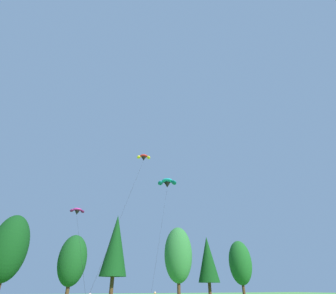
{
  "coord_description": "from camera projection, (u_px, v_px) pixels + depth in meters",
  "views": [
    {
      "loc": [
        -6.49,
        -1.08,
        2.0
      ],
      "look_at": [
        2.72,
        20.92,
        15.14
      ],
      "focal_mm": 27.41,
      "sensor_mm": 36.0,
      "label": 1
    }
  ],
  "objects": [
    {
      "name": "treeline_tree_c",
      "position": [
        9.0,
        248.0,
        36.92
      ],
      "size": [
        4.97,
        4.97,
        11.74
      ],
      "color": "#472D19",
      "rests_on": "ground_plane"
    },
    {
      "name": "treeline_tree_d",
      "position": [
        72.0,
        260.0,
        41.25
      ],
      "size": [
        4.45,
        4.45,
        9.8
      ],
      "color": "#472D19",
      "rests_on": "ground_plane"
    },
    {
      "name": "treeline_tree_e",
      "position": [
        115.0,
        245.0,
        47.28
      ],
      "size": [
        4.77,
        4.77,
        14.4
      ],
      "color": "#472D19",
      "rests_on": "ground_plane"
    },
    {
      "name": "treeline_tree_f",
      "position": [
        178.0,
        254.0,
        47.78
      ],
      "size": [
        5.14,
        5.14,
        12.36
      ],
      "color": "#472D19",
      "rests_on": "ground_plane"
    },
    {
      "name": "treeline_tree_g",
      "position": [
        208.0,
        259.0,
        49.64
      ],
      "size": [
        4.03,
        4.03,
        11.04
      ],
      "color": "#472D19",
      "rests_on": "ground_plane"
    },
    {
      "name": "treeline_tree_h",
      "position": [
        240.0,
        262.0,
        56.36
      ],
      "size": [
        4.88,
        4.88,
        11.41
      ],
      "color": "#472D19",
      "rests_on": "ground_plane"
    },
    {
      "name": "parafoil_kite_high_red_yellow",
      "position": [
        144.0,
        158.0,
        41.23
      ],
      "size": [
        9.05,
        15.48,
        19.82
      ],
      "color": "red"
    },
    {
      "name": "parafoil_kite_mid_teal",
      "position": [
        167.0,
        183.0,
        46.65
      ],
      "size": [
        8.72,
        14.01,
        18.04
      ],
      "color": "teal"
    },
    {
      "name": "parafoil_kite_far_magenta",
      "position": [
        77.0,
        211.0,
        37.14
      ],
      "size": [
        2.17,
        18.92,
        11.09
      ],
      "color": "#D12893"
    }
  ]
}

